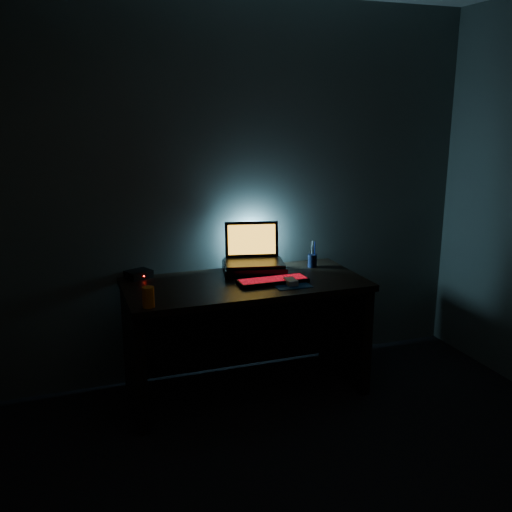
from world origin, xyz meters
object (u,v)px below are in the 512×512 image
Objects in this scene: pen_cup at (312,261)px; juice_glass at (148,297)px; keyboard at (273,281)px; laptop at (253,253)px; router at (139,274)px; mouse at (291,282)px.

juice_glass is at bearing -159.16° from pen_cup.
keyboard is 3.88× the size of juice_glass.
router is (-0.75, 0.08, -0.10)m from laptop.
mouse is (0.12, -0.37, -0.10)m from laptop.
mouse is at bearing -38.88° from keyboard.
pen_cup is 1.27m from juice_glass.
router is at bearing -173.89° from laptop.
laptop is at bearing 174.07° from pen_cup.
pen_cup is at bearing 6.48° from laptop.
router is at bearing 87.18° from juice_glass.
keyboard is 5.01× the size of pen_cup.
router is at bearing 153.36° from keyboard.
keyboard is 0.82m from juice_glass.
pen_cup is (0.30, 0.33, 0.02)m from mouse.
router is at bearing 173.83° from pen_cup.
pen_cup is at bearing -30.62° from router.
pen_cup is at bearing 49.01° from mouse.
router is (-0.77, 0.38, 0.01)m from keyboard.
laptop reaches higher than juice_glass.
mouse is at bearing -52.29° from router.
pen_cup is 0.47× the size of router.
laptop is 0.42m from pen_cup.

